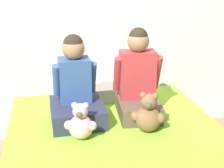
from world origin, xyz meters
TOP-DOWN VIEW (x-y plane):
  - child_on_left at (-0.24, 0.44)m, footprint 0.37×0.41m
  - child_on_right at (0.21, 0.44)m, footprint 0.35×0.41m
  - teddy_bear_held_by_left_child at (-0.24, 0.17)m, footprint 0.20×0.16m
  - teddy_bear_held_by_right_child at (0.20, 0.17)m, footprint 0.22×0.17m
  - pillow_at_headboard at (0.00, 0.80)m, footprint 0.44×0.26m

SIDE VIEW (x-z plane):
  - pillow_at_headboard at x=0.00m, z-range 0.42..0.53m
  - teddy_bear_held_by_left_child at x=-0.24m, z-range 0.40..0.65m
  - teddy_bear_held_by_right_child at x=0.20m, z-range 0.40..0.67m
  - child_on_left at x=-0.24m, z-range 0.33..0.94m
  - child_on_right at x=0.21m, z-range 0.35..0.99m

